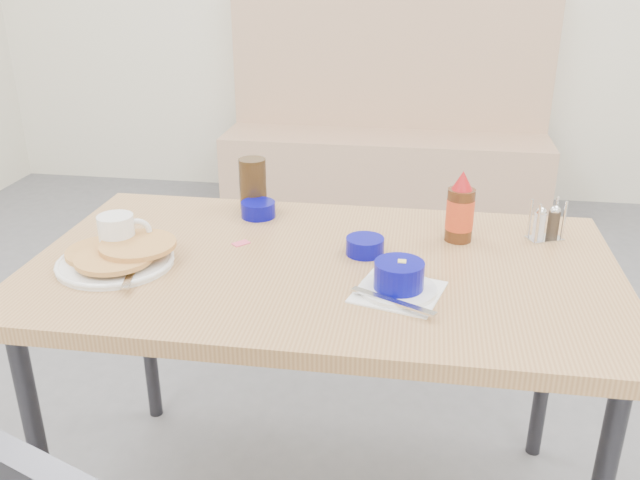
# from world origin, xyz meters

# --- Properties ---
(booth_bench) EXTENTS (1.90, 0.56, 1.22)m
(booth_bench) POSITION_xyz_m (0.00, 2.78, 0.35)
(booth_bench) COLOR tan
(booth_bench) RESTS_ON ground
(dining_table) EXTENTS (1.40, 0.80, 0.76)m
(dining_table) POSITION_xyz_m (0.00, 0.25, 0.70)
(dining_table) COLOR tan
(dining_table) RESTS_ON ground
(pancake_plate) EXTENTS (0.28, 0.28, 0.05)m
(pancake_plate) POSITION_xyz_m (-0.48, 0.16, 0.78)
(pancake_plate) COLOR white
(pancake_plate) RESTS_ON dining_table
(coffee_mug) EXTENTS (0.12, 0.09, 0.10)m
(coffee_mug) POSITION_xyz_m (-0.50, 0.23, 0.81)
(coffee_mug) COLOR white
(coffee_mug) RESTS_ON dining_table
(grits_setting) EXTENTS (0.22, 0.23, 0.08)m
(grits_setting) POSITION_xyz_m (0.19, 0.12, 0.79)
(grits_setting) COLOR white
(grits_setting) RESTS_ON dining_table
(creamer_bowl) EXTENTS (0.10, 0.10, 0.04)m
(creamer_bowl) POSITION_xyz_m (-0.22, 0.52, 0.78)
(creamer_bowl) COLOR #050683
(creamer_bowl) RESTS_ON dining_table
(butter_bowl) EXTENTS (0.09, 0.09, 0.04)m
(butter_bowl) POSITION_xyz_m (0.10, 0.31, 0.78)
(butter_bowl) COLOR #050683
(butter_bowl) RESTS_ON dining_table
(amber_tumbler) EXTENTS (0.09, 0.09, 0.15)m
(amber_tumbler) POSITION_xyz_m (-0.25, 0.59, 0.83)
(amber_tumbler) COLOR #352310
(amber_tumbler) RESTS_ON dining_table
(condiment_caddy) EXTENTS (0.10, 0.08, 0.11)m
(condiment_caddy) POSITION_xyz_m (0.55, 0.48, 0.80)
(condiment_caddy) COLOR silver
(condiment_caddy) RESTS_ON dining_table
(syrup_bottle) EXTENTS (0.07, 0.07, 0.19)m
(syrup_bottle) POSITION_xyz_m (0.32, 0.44, 0.84)
(syrup_bottle) COLOR #47230F
(syrup_bottle) RESTS_ON dining_table
(sugar_wrapper) EXTENTS (0.05, 0.05, 0.00)m
(sugar_wrapper) POSITION_xyz_m (-0.22, 0.33, 0.76)
(sugar_wrapper) COLOR #F2506E
(sugar_wrapper) RESTS_ON dining_table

